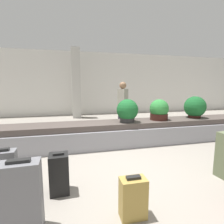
% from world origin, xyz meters
% --- Properties ---
extents(ground_plane, '(18.00, 18.00, 0.00)m').
position_xyz_m(ground_plane, '(0.00, 0.00, 0.00)').
color(ground_plane, gray).
extents(back_wall, '(18.00, 0.06, 3.20)m').
position_xyz_m(back_wall, '(0.00, 6.49, 1.60)').
color(back_wall, silver).
rests_on(back_wall, ground_plane).
extents(carousel, '(8.42, 0.89, 0.58)m').
position_xyz_m(carousel, '(0.00, 1.44, 0.28)').
color(carousel, gray).
rests_on(carousel, ground_plane).
extents(pillar, '(0.39, 0.39, 3.20)m').
position_xyz_m(pillar, '(-0.68, 5.62, 1.60)').
color(pillar, beige).
rests_on(pillar, ground_plane).
extents(suitcase_0, '(0.26, 0.26, 0.58)m').
position_xyz_m(suitcase_0, '(-1.19, -0.36, 0.28)').
color(suitcase_0, black).
rests_on(suitcase_0, ground_plane).
extents(suitcase_2, '(0.38, 0.22, 0.77)m').
position_xyz_m(suitcase_2, '(-1.51, -0.98, 0.37)').
color(suitcase_2, slate).
rests_on(suitcase_2, ground_plane).
extents(suitcase_4, '(0.29, 0.19, 0.77)m').
position_xyz_m(suitcase_4, '(-1.77, -0.63, 0.38)').
color(suitcase_4, slate).
rests_on(suitcase_4, ground_plane).
extents(suitcase_5, '(0.29, 0.19, 0.49)m').
position_xyz_m(suitcase_5, '(-0.37, -1.04, 0.23)').
color(suitcase_5, '#A3843D').
rests_on(suitcase_5, ground_plane).
extents(potted_plant_0, '(0.49, 0.49, 0.55)m').
position_xyz_m(potted_plant_0, '(1.28, 1.43, 0.83)').
color(potted_plant_0, '#381914').
rests_on(potted_plant_0, carousel).
extents(potted_plant_1, '(0.53, 0.53, 0.57)m').
position_xyz_m(potted_plant_1, '(0.37, 1.35, 0.86)').
color(potted_plant_1, '#2D2D2D').
rests_on(potted_plant_1, carousel).
extents(potted_plant_2, '(0.59, 0.59, 0.61)m').
position_xyz_m(potted_plant_2, '(2.42, 1.48, 0.87)').
color(potted_plant_2, '#381914').
rests_on(potted_plant_2, carousel).
extents(traveler_0, '(0.31, 0.37, 1.60)m').
position_xyz_m(traveler_0, '(0.66, 2.66, 0.95)').
color(traveler_0, '#282833').
rests_on(traveler_0, ground_plane).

